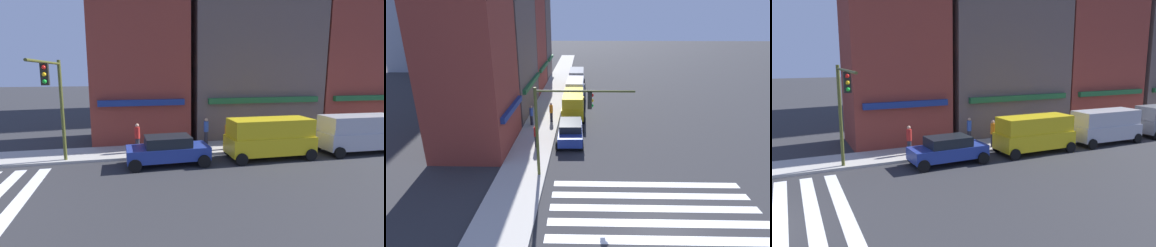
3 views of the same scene
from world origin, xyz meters
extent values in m
cube|color=silver|center=(4.03, 0.00, 0.00)|extent=(0.58, 10.80, 0.01)
cube|color=maroon|center=(9.30, 11.50, 6.35)|extent=(6.60, 5.00, 12.69)
cube|color=navy|center=(9.30, 8.85, 3.00)|extent=(5.61, 0.30, 0.40)
cube|color=brown|center=(17.99, 11.50, 6.70)|extent=(9.87, 5.00, 13.39)
cube|color=#1E592D|center=(17.99, 8.85, 3.00)|extent=(8.39, 0.30, 0.40)
cube|color=maroon|center=(27.22, 11.50, 6.01)|extent=(8.31, 5.00, 12.02)
cube|color=#1E592D|center=(27.22, 8.85, 3.00)|extent=(7.07, 0.30, 0.40)
cylinder|color=#474C1E|center=(4.85, 6.40, 2.81)|extent=(0.18, 0.18, 5.61)
cylinder|color=#474C1E|center=(4.85, 3.62, 5.41)|extent=(0.12, 5.56, 0.12)
cube|color=black|center=(4.85, 3.34, 4.89)|extent=(0.32, 0.24, 0.95)
sphere|color=red|center=(4.85, 3.21, 5.18)|extent=(0.18, 0.18, 0.18)
sphere|color=#EAAD14|center=(4.85, 3.21, 4.88)|extent=(0.18, 0.18, 0.18)
sphere|color=green|center=(4.85, 3.21, 4.58)|extent=(0.18, 0.18, 0.18)
cube|color=navy|center=(10.38, 4.70, 0.69)|extent=(4.45, 1.92, 0.70)
cube|color=black|center=(10.38, 4.70, 1.31)|extent=(2.46, 1.72, 0.55)
cylinder|color=black|center=(8.58, 5.60, 0.34)|extent=(0.68, 0.22, 0.68)
cylinder|color=black|center=(8.58, 3.80, 0.34)|extent=(0.68, 0.22, 0.68)
cylinder|color=black|center=(12.17, 5.60, 0.34)|extent=(0.68, 0.22, 0.68)
cylinder|color=black|center=(12.17, 3.80, 0.34)|extent=(0.68, 0.22, 0.68)
cube|color=yellow|center=(16.33, 4.70, 0.84)|extent=(5.00, 2.00, 1.00)
cube|color=yellow|center=(16.33, 4.70, 1.84)|extent=(4.75, 1.84, 1.00)
cylinder|color=black|center=(14.24, 5.70, 0.34)|extent=(0.68, 0.22, 0.68)
cylinder|color=black|center=(14.24, 3.70, 0.34)|extent=(0.68, 0.22, 0.68)
cylinder|color=black|center=(18.42, 5.70, 0.34)|extent=(0.68, 0.22, 0.68)
cylinder|color=black|center=(18.42, 3.70, 0.34)|extent=(0.68, 0.22, 0.68)
cube|color=#B7B7BC|center=(22.39, 4.70, 0.84)|extent=(5.04, 2.10, 1.00)
cube|color=#B7B7BC|center=(22.39, 4.70, 1.84)|extent=(4.79, 1.94, 1.00)
cylinder|color=black|center=(20.30, 5.70, 0.34)|extent=(0.68, 0.22, 0.68)
cylinder|color=black|center=(20.30, 3.70, 0.34)|extent=(0.68, 0.22, 0.68)
cylinder|color=black|center=(24.48, 5.70, 0.34)|extent=(0.68, 0.22, 0.68)
cylinder|color=#23232D|center=(8.86, 7.16, 0.57)|extent=(0.26, 0.26, 0.85)
cylinder|color=red|center=(8.86, 7.16, 1.35)|extent=(0.32, 0.32, 0.70)
sphere|color=tan|center=(8.86, 7.16, 1.81)|extent=(0.22, 0.22, 0.22)
cylinder|color=#23232D|center=(13.49, 8.29, 0.57)|extent=(0.26, 0.26, 0.85)
cylinder|color=#2D4C9E|center=(13.49, 8.29, 1.35)|extent=(0.32, 0.32, 0.70)
sphere|color=tan|center=(13.49, 8.29, 1.81)|extent=(0.22, 0.22, 0.22)
cylinder|color=#23232D|center=(14.41, 6.64, 0.57)|extent=(0.26, 0.26, 0.85)
cylinder|color=orange|center=(14.41, 6.64, 1.35)|extent=(0.32, 0.32, 0.70)
sphere|color=tan|center=(14.41, 6.64, 1.81)|extent=(0.22, 0.22, 0.22)
camera|label=1|loc=(8.24, -10.88, 4.99)|focal=28.00mm
camera|label=2|loc=(-11.30, 3.65, 9.49)|focal=28.00mm
camera|label=3|loc=(2.30, -14.27, 6.07)|focal=35.00mm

